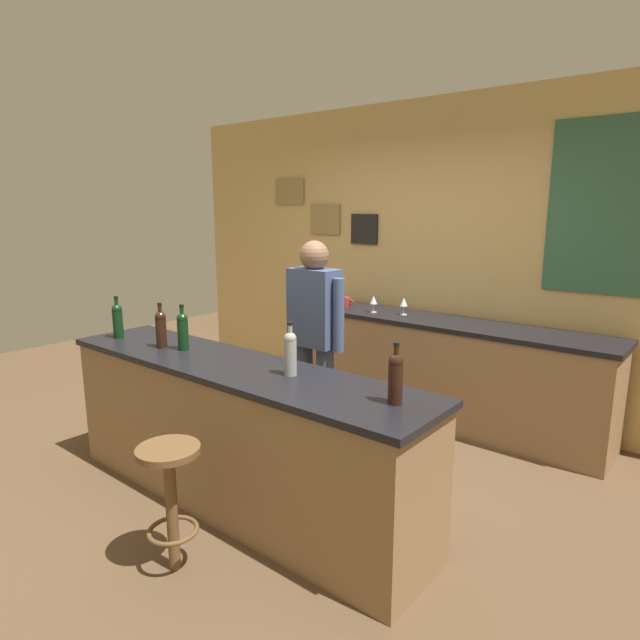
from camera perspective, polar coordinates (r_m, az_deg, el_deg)
ground_plane at (r=3.92m, az=-4.14°, el=-16.32°), size 10.00×10.00×0.00m
back_wall at (r=5.12m, az=11.74°, el=6.77°), size 6.00×0.09×2.80m
bar_counter at (r=3.47m, az=-8.88°, el=-11.88°), size 2.69×0.60×0.92m
side_counter at (r=4.81m, az=13.06°, el=-5.34°), size 2.76×0.56×0.90m
bartender at (r=3.92m, az=-0.60°, el=-1.59°), size 0.52×0.21×1.62m
bar_stool at (r=2.95m, az=-15.54°, el=-16.71°), size 0.32×0.32×0.68m
wine_bottle_a at (r=4.14m, az=-20.62°, el=0.05°), size 0.07×0.07×0.31m
wine_bottle_b at (r=3.77m, az=-16.47°, el=-0.79°), size 0.07×0.07×0.31m
wine_bottle_c at (r=3.67m, az=-14.31°, el=-1.00°), size 0.07×0.07×0.31m
wine_bottle_d at (r=3.03m, az=-3.16°, el=-3.38°), size 0.07×0.07×0.31m
wine_bottle_e at (r=2.62m, az=8.00°, el=-5.96°), size 0.07×0.07×0.31m
wine_glass_a at (r=4.95m, az=5.68°, el=2.06°), size 0.07×0.07×0.16m
wine_glass_b at (r=4.87m, az=8.85°, el=1.82°), size 0.07×0.07×0.16m
coffee_mug at (r=5.21m, az=2.79°, el=1.92°), size 0.13×0.08×0.09m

